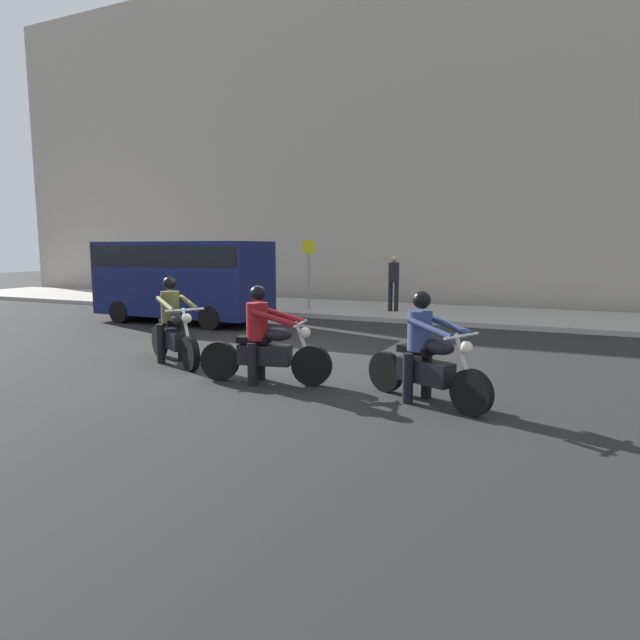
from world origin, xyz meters
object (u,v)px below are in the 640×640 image
object	(u,v)px
motorcycle_with_rider_denim_blue	(425,357)
street_sign_post	(309,267)
motorcycle_with_rider_crimson	(264,344)
parked_van_navy	(183,276)
pedestrian_bystander	(394,279)
motorcycle_with_rider_olive	(173,328)

from	to	relation	value
motorcycle_with_rider_denim_blue	street_sign_post	xyz separation A→B (m)	(-5.89, 8.54, 0.90)
motorcycle_with_rider_denim_blue	motorcycle_with_rider_crimson	bearing A→B (deg)	179.46
motorcycle_with_rider_crimson	motorcycle_with_rider_denim_blue	xyz separation A→B (m)	(2.59, -0.02, 0.00)
motorcycle_with_rider_crimson	parked_van_navy	distance (m)	7.69
motorcycle_with_rider_crimson	motorcycle_with_rider_denim_blue	world-z (taller)	motorcycle_with_rider_crimson
motorcycle_with_rider_crimson	pedestrian_bystander	world-z (taller)	pedestrian_bystander
motorcycle_with_rider_crimson	street_sign_post	world-z (taller)	street_sign_post
motorcycle_with_rider_olive	motorcycle_with_rider_denim_blue	bearing A→B (deg)	-7.22
motorcycle_with_rider_denim_blue	pedestrian_bystander	world-z (taller)	pedestrian_bystander
parked_van_navy	pedestrian_bystander	xyz separation A→B (m)	(5.07, 4.06, -0.18)
parked_van_navy	motorcycle_with_rider_crimson	bearing A→B (deg)	-41.99
street_sign_post	pedestrian_bystander	world-z (taller)	street_sign_post
motorcycle_with_rider_crimson	motorcycle_with_rider_denim_blue	distance (m)	2.59
parked_van_navy	street_sign_post	xyz separation A→B (m)	(2.39, 3.39, 0.19)
pedestrian_bystander	motorcycle_with_rider_olive	bearing A→B (deg)	-101.04
parked_van_navy	street_sign_post	world-z (taller)	street_sign_post
motorcycle_with_rider_crimson	street_sign_post	xyz separation A→B (m)	(-3.30, 8.51, 0.91)
motorcycle_with_rider_olive	motorcycle_with_rider_denim_blue	world-z (taller)	motorcycle_with_rider_olive
motorcycle_with_rider_olive	motorcycle_with_rider_crimson	xyz separation A→B (m)	(2.30, -0.59, -0.03)
pedestrian_bystander	motorcycle_with_rider_crimson	bearing A→B (deg)	-86.11
motorcycle_with_rider_olive	parked_van_navy	world-z (taller)	parked_van_navy
motorcycle_with_rider_denim_blue	parked_van_navy	world-z (taller)	parked_van_navy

